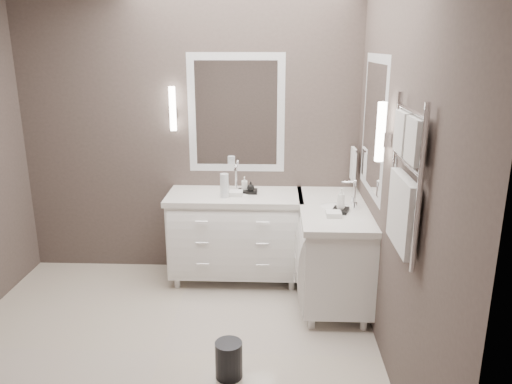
{
  "coord_description": "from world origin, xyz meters",
  "views": [
    {
      "loc": [
        0.82,
        -3.14,
        2.17
      ],
      "look_at": [
        0.66,
        0.7,
        1.03
      ],
      "focal_mm": 35.0,
      "sensor_mm": 36.0,
      "label": 1
    }
  ],
  "objects_px": {
    "vanity_back": "(235,231)",
    "waste_bin": "(229,360)",
    "towel_ladder": "(405,187)",
    "vanity_right": "(333,246)"
  },
  "relations": [
    {
      "from": "vanity_back",
      "to": "waste_bin",
      "type": "bearing_deg",
      "value": -87.33
    },
    {
      "from": "vanity_back",
      "to": "towel_ladder",
      "type": "xyz_separation_m",
      "value": [
        1.1,
        -1.63,
        0.91
      ]
    },
    {
      "from": "vanity_back",
      "to": "towel_ladder",
      "type": "relative_size",
      "value": 1.38
    },
    {
      "from": "vanity_back",
      "to": "vanity_right",
      "type": "height_order",
      "value": "same"
    },
    {
      "from": "vanity_back",
      "to": "vanity_right",
      "type": "distance_m",
      "value": 0.93
    },
    {
      "from": "vanity_right",
      "to": "waste_bin",
      "type": "distance_m",
      "value": 1.45
    },
    {
      "from": "vanity_right",
      "to": "towel_ladder",
      "type": "distance_m",
      "value": 1.6
    },
    {
      "from": "towel_ladder",
      "to": "waste_bin",
      "type": "xyz_separation_m",
      "value": [
        -1.03,
        0.14,
        -1.26
      ]
    },
    {
      "from": "vanity_right",
      "to": "vanity_back",
      "type": "bearing_deg",
      "value": 159.62
    },
    {
      "from": "vanity_back",
      "to": "waste_bin",
      "type": "relative_size",
      "value": 4.79
    }
  ]
}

